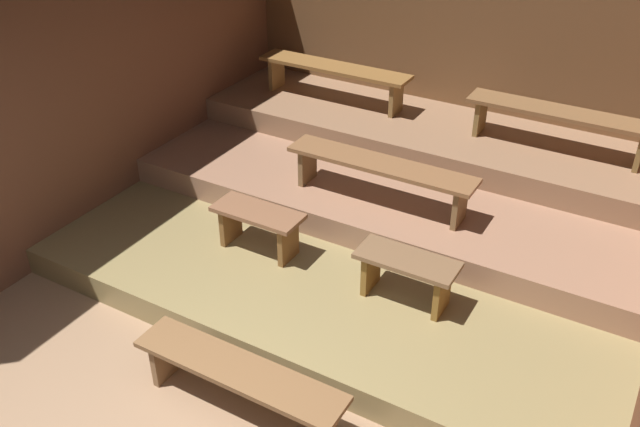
# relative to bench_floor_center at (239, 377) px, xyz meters

# --- Properties ---
(ground) EXTENTS (5.76, 5.89, 0.08)m
(ground) POSITION_rel_bench_floor_center_xyz_m (-0.11, 1.72, -0.36)
(ground) COLOR #957253
(wall_back) EXTENTS (5.76, 0.06, 2.76)m
(wall_back) POSITION_rel_bench_floor_center_xyz_m (-0.11, 4.29, 1.06)
(wall_back) COLOR brown
(wall_back) RESTS_ON ground
(wall_left) EXTENTS (0.06, 5.89, 2.76)m
(wall_left) POSITION_rel_bench_floor_center_xyz_m (-2.62, 1.72, 1.06)
(wall_left) COLOR brown
(wall_left) RESTS_ON ground
(platform_lower) EXTENTS (4.96, 3.90, 0.24)m
(platform_lower) POSITION_rel_bench_floor_center_xyz_m (-0.11, 2.31, -0.20)
(platform_lower) COLOR olive
(platform_lower) RESTS_ON ground
(platform_middle) EXTENTS (4.96, 2.44, 0.24)m
(platform_middle) POSITION_rel_bench_floor_center_xyz_m (-0.11, 3.04, 0.05)
(platform_middle) COLOR #9B6F54
(platform_middle) RESTS_ON platform_lower
(platform_upper) EXTENTS (4.96, 1.27, 0.24)m
(platform_upper) POSITION_rel_bench_floor_center_xyz_m (-0.11, 3.63, 0.29)
(platform_upper) COLOR #8E684B
(platform_upper) RESTS_ON platform_middle
(bench_floor_center) EXTENTS (1.58, 0.34, 0.40)m
(bench_floor_center) POSITION_rel_bench_floor_center_xyz_m (0.00, 0.00, 0.00)
(bench_floor_center) COLOR brown
(bench_floor_center) RESTS_ON ground
(bench_lower_left) EXTENTS (0.80, 0.34, 0.40)m
(bench_lower_left) POSITION_rel_bench_floor_center_xyz_m (-0.80, 1.42, 0.21)
(bench_lower_left) COLOR brown
(bench_lower_left) RESTS_ON platform_lower
(bench_lower_right) EXTENTS (0.80, 0.34, 0.40)m
(bench_lower_right) POSITION_rel_bench_floor_center_xyz_m (0.59, 1.42, 0.21)
(bench_lower_right) COLOR brown
(bench_lower_right) RESTS_ON platform_lower
(bench_middle_center) EXTENTS (1.77, 0.34, 0.40)m
(bench_middle_center) POSITION_rel_bench_floor_center_xyz_m (-0.09, 2.32, 0.49)
(bench_middle_center) COLOR brown
(bench_middle_center) RESTS_ON platform_middle
(bench_upper_left) EXTENTS (1.76, 0.34, 0.40)m
(bench_upper_left) POSITION_rel_bench_floor_center_xyz_m (-1.33, 3.70, 0.74)
(bench_upper_left) COLOR brown
(bench_upper_left) RESTS_ON platform_upper
(bench_upper_right) EXTENTS (1.76, 0.34, 0.40)m
(bench_upper_right) POSITION_rel_bench_floor_center_xyz_m (1.12, 3.70, 0.74)
(bench_upper_right) COLOR brown
(bench_upper_right) RESTS_ON platform_upper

